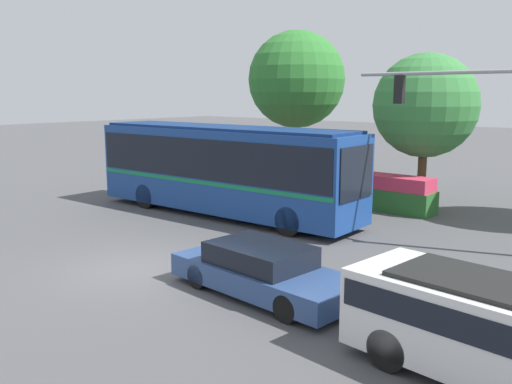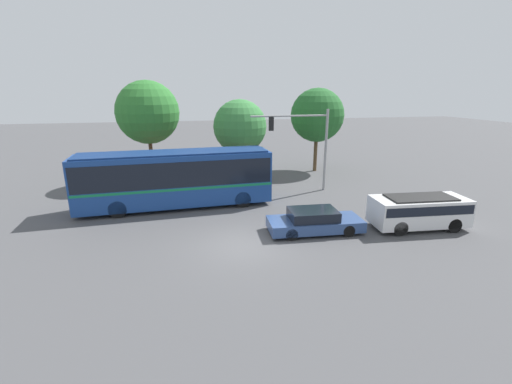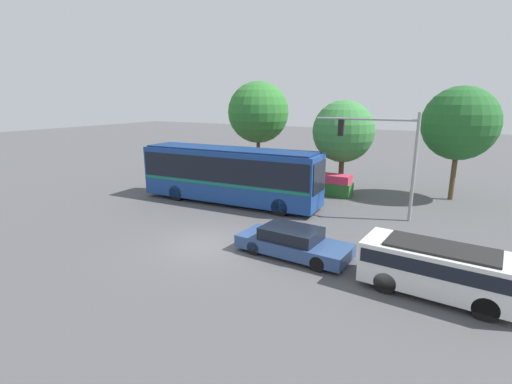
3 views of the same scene
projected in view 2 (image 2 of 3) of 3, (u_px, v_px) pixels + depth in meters
ground_plane at (243, 246)px, 16.16m from camera, size 140.00×140.00×0.00m
city_bus at (176, 176)px, 21.00m from camera, size 11.57×2.96×3.43m
sedan_foreground at (314, 221)px, 17.57m from camera, size 4.82×2.16×1.20m
suv_left_lane at (419, 210)px, 18.01m from camera, size 4.98×2.35×1.70m
traffic_light_pole at (307, 138)px, 23.89m from camera, size 5.46×0.24×5.70m
flowering_hedge at (197, 176)px, 26.27m from camera, size 9.56×1.17×1.44m
street_tree_left at (148, 112)px, 26.26m from camera, size 4.72×4.72×7.68m
street_tree_centre at (240, 127)px, 27.51m from camera, size 4.21×4.21×6.28m
street_tree_right at (317, 115)px, 29.87m from camera, size 4.55×4.55×7.15m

